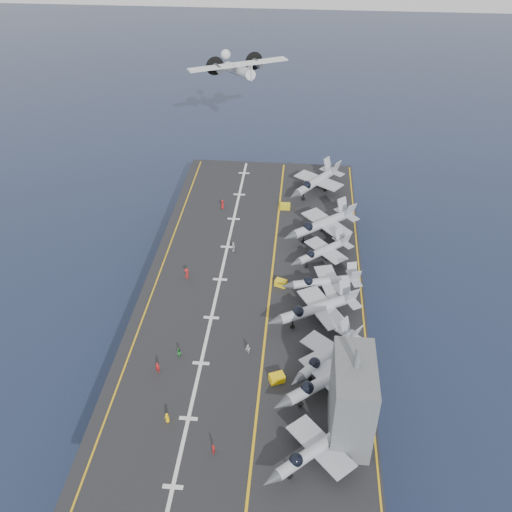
# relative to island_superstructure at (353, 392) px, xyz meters

# --- Properties ---
(ground) EXTENTS (500.00, 500.00, 0.00)m
(ground) POSITION_rel_island_superstructure_xyz_m (-15.00, 30.00, -17.90)
(ground) COLOR #142135
(ground) RESTS_ON ground
(hull) EXTENTS (36.00, 90.00, 10.00)m
(hull) POSITION_rel_island_superstructure_xyz_m (-15.00, 30.00, -12.90)
(hull) COLOR #56595E
(hull) RESTS_ON ground
(flight_deck) EXTENTS (38.00, 92.00, 0.40)m
(flight_deck) POSITION_rel_island_superstructure_xyz_m (-15.00, 30.00, -7.70)
(flight_deck) COLOR black
(flight_deck) RESTS_ON hull
(foul_line) EXTENTS (0.35, 90.00, 0.02)m
(foul_line) POSITION_rel_island_superstructure_xyz_m (-12.00, 30.00, -7.48)
(foul_line) COLOR gold
(foul_line) RESTS_ON flight_deck
(landing_centerline) EXTENTS (0.50, 90.00, 0.02)m
(landing_centerline) POSITION_rel_island_superstructure_xyz_m (-21.00, 30.00, -7.48)
(landing_centerline) COLOR silver
(landing_centerline) RESTS_ON flight_deck
(deck_edge_port) EXTENTS (0.25, 90.00, 0.02)m
(deck_edge_port) POSITION_rel_island_superstructure_xyz_m (-32.00, 30.00, -7.48)
(deck_edge_port) COLOR gold
(deck_edge_port) RESTS_ON flight_deck
(deck_edge_stbd) EXTENTS (0.25, 90.00, 0.02)m
(deck_edge_stbd) POSITION_rel_island_superstructure_xyz_m (3.50, 30.00, -7.48)
(deck_edge_stbd) COLOR gold
(deck_edge_stbd) RESTS_ON flight_deck
(island_superstructure) EXTENTS (5.00, 10.00, 15.00)m
(island_superstructure) POSITION_rel_island_superstructure_xyz_m (0.00, 0.00, 0.00)
(island_superstructure) COLOR #56595E
(island_superstructure) RESTS_ON flight_deck
(fighter_jet_0) EXTENTS (16.95, 16.61, 4.95)m
(fighter_jet_0) POSITION_rel_island_superstructure_xyz_m (-4.19, -4.88, -5.02)
(fighter_jet_0) COLOR gray
(fighter_jet_0) RESTS_ON flight_deck
(fighter_jet_1) EXTENTS (18.79, 17.96, 5.45)m
(fighter_jet_1) POSITION_rel_island_superstructure_xyz_m (-2.72, 6.17, -4.78)
(fighter_jet_1) COLOR #969DA7
(fighter_jet_1) RESTS_ON flight_deck
(fighter_jet_2) EXTENTS (16.40, 17.08, 4.96)m
(fighter_jet_2) POSITION_rel_island_superstructure_xyz_m (-2.45, 11.25, -5.02)
(fighter_jet_2) COLOR #97A1A8
(fighter_jet_2) RESTS_ON flight_deck
(fighter_jet_3) EXTENTS (18.62, 16.66, 5.39)m
(fighter_jet_3) POSITION_rel_island_superstructure_xyz_m (-4.09, 20.93, -4.80)
(fighter_jet_3) COLOR #A2ABB2
(fighter_jet_3) RESTS_ON flight_deck
(fighter_jet_4) EXTENTS (15.30, 12.14, 4.66)m
(fighter_jet_4) POSITION_rel_island_superstructure_xyz_m (-2.73, 28.30, -5.17)
(fighter_jet_4) COLOR #9CA7AE
(fighter_jet_4) RESTS_ON flight_deck
(fighter_jet_5) EXTENTS (15.71, 15.23, 4.57)m
(fighter_jet_5) POSITION_rel_island_superstructure_xyz_m (-3.13, 37.21, -5.21)
(fighter_jet_5) COLOR gray
(fighter_jet_5) RESTS_ON flight_deck
(fighter_jet_6) EXTENTS (19.63, 18.87, 5.70)m
(fighter_jet_6) POSITION_rel_island_superstructure_xyz_m (-3.15, 45.62, -4.65)
(fighter_jet_6) COLOR #9CA5AD
(fighter_jet_6) RESTS_ON flight_deck
(fighter_jet_8) EXTENTS (18.19, 19.48, 5.63)m
(fighter_jet_8) POSITION_rel_island_superstructure_xyz_m (-4.43, 62.54, -4.68)
(fighter_jet_8) COLOR #9EA6AF
(fighter_jet_8) RESTS_ON flight_deck
(tow_cart_a) EXTENTS (2.46, 2.10, 1.25)m
(tow_cart_a) POSITION_rel_island_superstructure_xyz_m (-9.66, 7.59, -6.87)
(tow_cart_a) COLOR yellow
(tow_cart_a) RESTS_ON flight_deck
(tow_cart_b) EXTENTS (2.26, 1.85, 1.17)m
(tow_cart_b) POSITION_rel_island_superstructure_xyz_m (-10.27, 29.26, -6.91)
(tow_cart_b) COLOR yellow
(tow_cart_b) RESTS_ON flight_deck
(tow_cart_c) EXTENTS (2.10, 1.40, 1.23)m
(tow_cart_c) POSITION_rel_island_superstructure_xyz_m (-10.74, 54.94, -6.88)
(tow_cart_c) COLOR gold
(tow_cart_c) RESTS_ON flight_deck
(crew_0) EXTENTS (1.13, 0.98, 1.59)m
(crew_0) POSITION_rel_island_superstructure_xyz_m (-23.65, -0.72, -6.70)
(crew_0) COLOR yellow
(crew_0) RESTS_ON flight_deck
(crew_1) EXTENTS (1.14, 0.81, 1.79)m
(crew_1) POSITION_rel_island_superstructure_xyz_m (-26.87, 7.75, -6.61)
(crew_1) COLOR #B21919
(crew_1) RESTS_ON flight_deck
(crew_2) EXTENTS (1.03, 1.15, 1.60)m
(crew_2) POSITION_rel_island_superstructure_xyz_m (-24.49, 11.07, -6.70)
(crew_2) COLOR #1D872D
(crew_2) RESTS_ON flight_deck
(crew_3) EXTENTS (1.09, 1.40, 2.07)m
(crew_3) POSITION_rel_island_superstructure_xyz_m (-26.83, 29.82, -6.47)
(crew_3) COLOR #B21919
(crew_3) RESTS_ON flight_deck
(crew_4) EXTENTS (1.17, 1.40, 2.00)m
(crew_4) POSITION_rel_island_superstructure_xyz_m (-19.69, 38.84, -6.50)
(crew_4) COLOR silver
(crew_4) RESTS_ON flight_deck
(crew_5) EXTENTS (0.86, 1.22, 1.95)m
(crew_5) POSITION_rel_island_superstructure_xyz_m (-23.83, 53.98, -6.53)
(crew_5) COLOR #B21919
(crew_5) RESTS_ON flight_deck
(crew_6) EXTENTS (0.79, 1.06, 1.62)m
(crew_6) POSITION_rel_island_superstructure_xyz_m (-16.82, -4.98, -6.69)
(crew_6) COLOR #B21919
(crew_6) RESTS_ON flight_deck
(crew_7) EXTENTS (1.08, 1.17, 1.62)m
(crew_7) POSITION_rel_island_superstructure_xyz_m (-14.30, 12.70, -6.69)
(crew_7) COLOR silver
(crew_7) RESTS_ON flight_deck
(transport_plane) EXTENTS (30.00, 26.61, 5.90)m
(transport_plane) POSITION_rel_island_superstructure_xyz_m (-24.18, 89.31, 10.05)
(transport_plane) COLOR #BBBDC0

